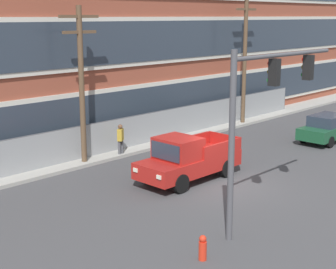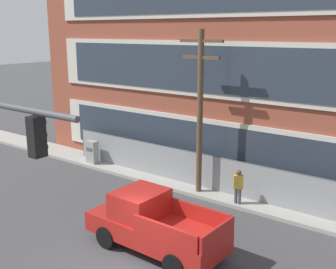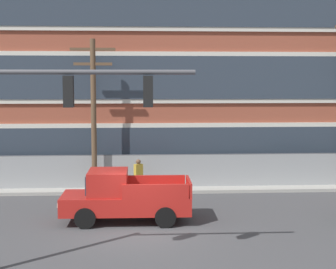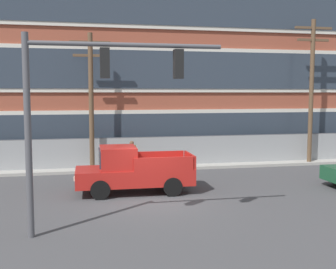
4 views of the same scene
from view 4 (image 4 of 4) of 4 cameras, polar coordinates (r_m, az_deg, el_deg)
ground_plane at (r=16.93m, az=-2.06°, el=-9.12°), size 160.00×160.00×0.00m
sidewalk_building_side at (r=24.09m, az=-5.00°, el=-4.50°), size 80.00×1.85×0.16m
brick_mill_building at (r=31.22m, az=8.10°, el=11.49°), size 44.56×10.16×15.01m
chain_link_fence at (r=24.59m, az=2.33°, el=-2.28°), size 27.67×0.06×1.82m
traffic_signal_mast at (r=12.85m, az=-10.88°, el=5.59°), size 5.98×0.43×6.06m
pickup_truck_red at (r=18.28m, az=-4.93°, el=-4.96°), size 5.09×2.11×2.03m
utility_pole_near_corner at (r=23.12m, az=-10.37°, el=5.14°), size 2.17×0.26×7.50m
utility_pole_midblock at (r=26.71m, az=18.87°, el=6.31°), size 2.35×0.26×8.63m
pedestrian_near_cabinet at (r=23.29m, az=-4.92°, el=-2.61°), size 0.47×0.42×1.69m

